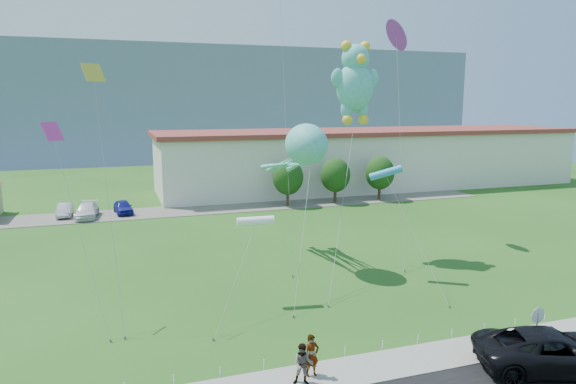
% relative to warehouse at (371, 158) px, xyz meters
% --- Properties ---
extents(ground, '(160.00, 160.00, 0.00)m').
position_rel_warehouse_xyz_m(ground, '(-26.00, -44.00, -4.12)').
color(ground, '#224C15').
rests_on(ground, ground).
extents(sidewalk, '(80.00, 2.50, 0.10)m').
position_rel_warehouse_xyz_m(sidewalk, '(-26.00, -46.75, -4.07)').
color(sidewalk, gray).
rests_on(sidewalk, ground).
extents(parking_strip, '(70.00, 6.00, 0.06)m').
position_rel_warehouse_xyz_m(parking_strip, '(-26.00, -9.00, -4.09)').
color(parking_strip, '#59544C').
rests_on(parking_strip, ground).
extents(hill_ridge, '(160.00, 50.00, 25.00)m').
position_rel_warehouse_xyz_m(hill_ridge, '(-26.00, 76.00, 8.38)').
color(hill_ridge, slate).
rests_on(hill_ridge, ground).
extents(warehouse, '(61.00, 15.00, 8.20)m').
position_rel_warehouse_xyz_m(warehouse, '(0.00, 0.00, 0.00)').
color(warehouse, beige).
rests_on(warehouse, ground).
extents(stop_sign, '(0.80, 0.07, 2.50)m').
position_rel_warehouse_xyz_m(stop_sign, '(-16.50, -48.21, -2.26)').
color(stop_sign, slate).
rests_on(stop_sign, ground).
extents(rope_fence, '(26.05, 0.05, 0.50)m').
position_rel_warehouse_xyz_m(rope_fence, '(-26.00, -45.30, -3.87)').
color(rope_fence, white).
rests_on(rope_fence, ground).
extents(tree_near, '(3.60, 3.60, 5.47)m').
position_rel_warehouse_xyz_m(tree_near, '(-16.00, -10.00, -0.74)').
color(tree_near, '#3F2B19').
rests_on(tree_near, ground).
extents(tree_mid, '(3.60, 3.60, 5.47)m').
position_rel_warehouse_xyz_m(tree_mid, '(-10.00, -10.00, -0.74)').
color(tree_mid, '#3F2B19').
rests_on(tree_mid, ground).
extents(tree_far, '(3.60, 3.60, 5.47)m').
position_rel_warehouse_xyz_m(tree_far, '(-4.00, -10.00, -0.74)').
color(tree_far, '#3F2B19').
rests_on(tree_far, ground).
extents(suv, '(7.26, 5.05, 1.84)m').
position_rel_warehouse_xyz_m(suv, '(-16.83, -49.50, -3.14)').
color(suv, black).
rests_on(suv, road).
extents(pedestrian_left, '(0.74, 0.54, 1.88)m').
position_rel_warehouse_xyz_m(pedestrian_left, '(-27.19, -46.57, -3.09)').
color(pedestrian_left, gray).
rests_on(pedestrian_left, sidewalk).
extents(pedestrian_right, '(1.08, 0.97, 1.80)m').
position_rel_warehouse_xyz_m(pedestrian_right, '(-27.79, -47.11, -3.12)').
color(pedestrian_right, gray).
rests_on(pedestrian_right, sidewalk).
extents(parked_car_silver, '(1.54, 4.11, 1.34)m').
position_rel_warehouse_xyz_m(parked_car_silver, '(-40.27, -8.02, -3.40)').
color(parked_car_silver, '#B2B3B9').
rests_on(parked_car_silver, parking_strip).
extents(parked_car_white, '(2.50, 5.25, 1.48)m').
position_rel_warehouse_xyz_m(parked_car_white, '(-38.04, -9.38, -3.33)').
color(parked_car_white, silver).
rests_on(parked_car_white, parking_strip).
extents(parked_car_blue, '(2.25, 4.37, 1.42)m').
position_rel_warehouse_xyz_m(parked_car_blue, '(-34.40, -8.51, -3.35)').
color(parked_car_blue, navy).
rests_on(parked_car_blue, parking_strip).
extents(octopus_kite, '(5.24, 14.22, 10.50)m').
position_rel_warehouse_xyz_m(octopus_kite, '(-22.13, -31.26, 4.28)').
color(octopus_kite, teal).
rests_on(octopus_kite, ground).
extents(teddy_bear_kite, '(8.06, 10.84, 16.49)m').
position_rel_warehouse_xyz_m(teddy_bear_kite, '(-17.36, -30.00, 9.43)').
color(teddy_bear_kite, teal).
rests_on(teddy_bear_kite, ground).
extents(small_kite_white, '(3.77, 5.65, 5.44)m').
position_rel_warehouse_xyz_m(small_kite_white, '(-27.20, -37.24, 0.84)').
color(small_kite_white, white).
rests_on(small_kite_white, ground).
extents(small_kite_cyan, '(1.22, 7.52, 7.69)m').
position_rel_warehouse_xyz_m(small_kite_cyan, '(-17.61, -35.62, 3.07)').
color(small_kite_cyan, '#2D8DCD').
rests_on(small_kite_cyan, ground).
extents(small_kite_purple, '(4.96, 9.92, 18.25)m').
position_rel_warehouse_xyz_m(small_kite_purple, '(-11.82, -26.42, 12.98)').
color(small_kite_purple, '#B030C3').
rests_on(small_kite_purple, ground).
extents(small_kite_yellow, '(1.53, 4.41, 13.91)m').
position_rel_warehouse_xyz_m(small_kite_yellow, '(-35.62, -36.81, 7.72)').
color(small_kite_yellow, gold).
rests_on(small_kite_yellow, ground).
extents(small_kite_pink, '(3.10, 5.25, 10.81)m').
position_rel_warehouse_xyz_m(small_kite_pink, '(-37.73, -36.12, 5.12)').
color(small_kite_pink, '#D72F8F').
rests_on(small_kite_pink, ground).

